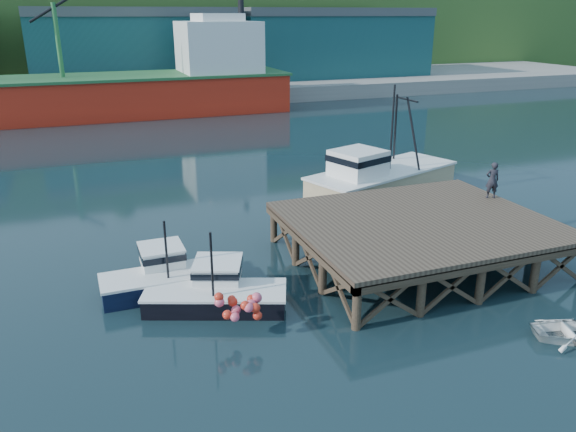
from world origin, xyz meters
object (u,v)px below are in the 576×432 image
boat_navy (166,275)px  boat_black (216,291)px  trawler (379,175)px  dockworker (492,180)px  dinghy (575,331)px

boat_navy → boat_black: size_ratio=0.91×
trawler → boat_navy: bearing=-170.5°
boat_navy → boat_black: (1.72, -2.16, -0.04)m
boat_black → dockworker: dockworker is taller
boat_black → dinghy: bearing=-10.5°
boat_black → dockworker: (15.60, 2.44, 2.45)m
boat_black → dockworker: bearing=29.9°
trawler → dockworker: trawler is taller
boat_black → trawler: trawler is taller
trawler → boat_black: bearing=-161.3°
trawler → dockworker: (2.12, -8.00, 1.61)m
dockworker → boat_navy: bearing=19.7°
dockworker → boat_black: bearing=27.7°
trawler → dinghy: (-1.71, -17.67, -1.17)m
boat_navy → trawler: 17.33m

